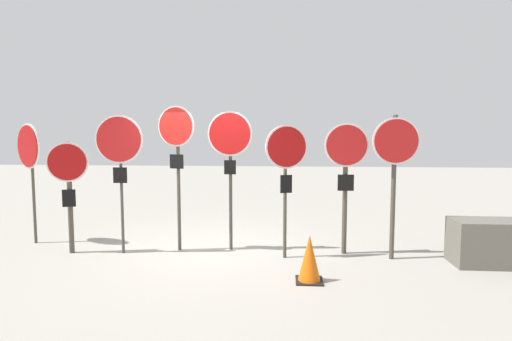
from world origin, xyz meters
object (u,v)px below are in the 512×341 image
Objects in this scene: stop_sign_2 at (119,148)px; stop_sign_6 at (346,165)px; traffic_cone_0 at (309,259)px; storage_crate at (489,243)px; stop_sign_3 at (177,144)px; stop_sign_5 at (286,160)px; stop_sign_1 at (68,178)px; stop_sign_4 at (230,146)px; stop_sign_7 at (395,158)px; stop_sign_0 at (29,153)px.

stop_sign_2 reaches higher than stop_sign_6.
stop_sign_2 is at bearing 161.29° from traffic_cone_0.
stop_sign_3 is at bearing 175.64° from storage_crate.
stop_sign_5 is at bearing -2.67° from stop_sign_2.
stop_sign_1 is 2.88m from stop_sign_4.
stop_sign_4 is at bearing 132.73° from traffic_cone_0.
stop_sign_1 is 7.14m from storage_crate.
stop_sign_2 is at bearing 177.98° from stop_sign_7.
stop_sign_2 reaches higher than stop_sign_5.
stop_sign_7 is at bearing -1.55° from stop_sign_2.
stop_sign_7 is 2.14× the size of storage_crate.
stop_sign_7 reaches higher than stop_sign_6.
stop_sign_3 is 0.95m from stop_sign_4.
traffic_cone_0 is at bearing 15.20° from stop_sign_0.
stop_sign_2 is 2.15× the size of storage_crate.
stop_sign_5 is 1.75m from traffic_cone_0.
stop_sign_2 reaches higher than traffic_cone_0.
stop_sign_0 is 2.08m from stop_sign_2.
stop_sign_5 is (1.95, -0.30, -0.26)m from stop_sign_3.
stop_sign_0 is 0.95× the size of stop_sign_2.
traffic_cone_0 is (-0.69, -1.38, -1.25)m from stop_sign_6.
stop_sign_1 is at bearing -176.72° from stop_sign_6.
storage_crate is at bearing -5.58° from stop_sign_4.
stop_sign_5 is 2.00× the size of storage_crate.
stop_sign_0 is at bearing 136.06° from stop_sign_1.
stop_sign_1 is at bearing 165.88° from traffic_cone_0.
stop_sign_3 is 2.31× the size of storage_crate.
stop_sign_2 is 1.08× the size of stop_sign_5.
stop_sign_4 is at bearing 173.35° from storage_crate.
stop_sign_1 is 2.92× the size of traffic_cone_0.
stop_sign_1 is 3.82m from stop_sign_5.
stop_sign_6 is 1.99m from traffic_cone_0.
stop_sign_4 is at bearing 177.00° from stop_sign_6.
stop_sign_1 is 0.81× the size of stop_sign_7.
traffic_cone_0 is at bearing -144.65° from stop_sign_7.
stop_sign_6 is at bearing -12.29° from stop_sign_1.
stop_sign_3 is 1.14× the size of stop_sign_6.
stop_sign_4 is 1.10m from stop_sign_5.
traffic_cone_0 is at bearing -91.88° from stop_sign_5.
stop_sign_7 is at bearing 12.11° from stop_sign_3.
stop_sign_3 is (1.85, 0.32, 0.60)m from stop_sign_1.
stop_sign_3 is at bearing 174.03° from stop_sign_7.
stop_sign_7 is at bearing 28.16° from stop_sign_0.
traffic_cone_0 is at bearing -161.80° from storage_crate.
stop_sign_1 is at bearing 178.45° from stop_sign_7.
traffic_cone_0 is at bearing -14.99° from stop_sign_3.
stop_sign_7 is at bearing -17.69° from stop_sign_5.
stop_sign_3 is 1.04× the size of stop_sign_4.
stop_sign_6 is (2.98, 0.02, -0.36)m from stop_sign_3.
stop_sign_6 is 2.58m from storage_crate.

